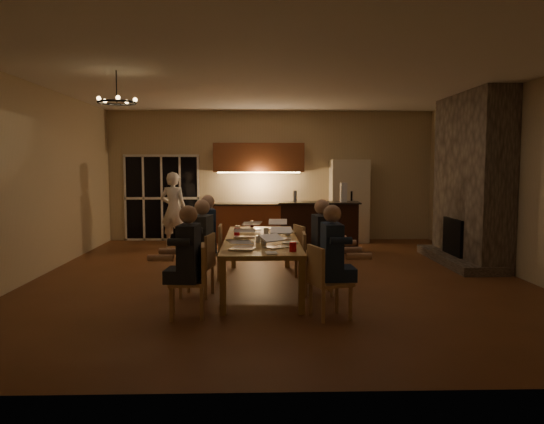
{
  "coord_description": "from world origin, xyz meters",
  "views": [
    {
      "loc": [
        -0.36,
        -8.7,
        1.86
      ],
      "look_at": [
        -0.09,
        0.3,
        1.07
      ],
      "focal_mm": 35.0,
      "sensor_mm": 36.0,
      "label": 1
    }
  ],
  "objects_px": {
    "refrigerator": "(349,201)",
    "chair_right_mid": "(318,263)",
    "laptop_e": "(250,223)",
    "mug_back": "(238,229)",
    "plate_left": "(243,247)",
    "mug_mid": "(266,231)",
    "bar_bottle": "(295,196)",
    "chair_left_mid": "(197,265)",
    "plate_near": "(290,243)",
    "person_left_near": "(189,262)",
    "bar_island": "(319,227)",
    "dining_table": "(261,263)",
    "can_silver": "(264,241)",
    "chair_left_far": "(208,252)",
    "bar_blender": "(343,192)",
    "mug_front": "(258,239)",
    "laptop_a": "(242,241)",
    "laptop_b": "(276,239)",
    "person_right_near": "(332,261)",
    "chandelier": "(117,103)",
    "laptop_f": "(278,223)",
    "person_right_mid": "(322,247)",
    "chair_left_near": "(187,281)",
    "chair_right_far": "(311,252)",
    "can_cola": "(252,224)",
    "can_right": "(288,232)",
    "redcup_near": "(293,247)",
    "redcup_mid": "(237,232)",
    "standing_person": "(174,210)",
    "plate_far": "(289,232)",
    "person_left_far": "(208,237)",
    "laptop_d": "(281,232)",
    "laptop_c": "(244,230)",
    "chair_right_near": "(330,282)"
  },
  "relations": [
    {
      "from": "laptop_e",
      "to": "can_cola",
      "type": "xyz_separation_m",
      "value": [
        0.02,
        0.35,
        -0.05
      ]
    },
    {
      "from": "laptop_d",
      "to": "person_left_far",
      "type": "bearing_deg",
      "value": 152.71
    },
    {
      "from": "bar_island",
      "to": "chair_left_near",
      "type": "xyz_separation_m",
      "value": [
        -2.2,
        -4.9,
        -0.1
      ]
    },
    {
      "from": "chair_right_mid",
      "to": "can_cola",
      "type": "bearing_deg",
      "value": 28.62
    },
    {
      "from": "laptop_f",
      "to": "can_cola",
      "type": "xyz_separation_m",
      "value": [
        -0.45,
        0.34,
        -0.05
      ]
    },
    {
      "from": "person_right_near",
      "to": "chandelier",
      "type": "xyz_separation_m",
      "value": [
        -2.91,
        1.27,
        2.06
      ]
    },
    {
      "from": "dining_table",
      "to": "can_silver",
      "type": "distance_m",
      "value": 0.82
    },
    {
      "from": "laptop_d",
      "to": "redcup_near",
      "type": "relative_size",
      "value": 2.67
    },
    {
      "from": "bar_island",
      "to": "plate_left",
      "type": "relative_size",
      "value": 6.49
    },
    {
      "from": "person_left_near",
      "to": "mug_mid",
      "type": "distance_m",
      "value": 2.4
    },
    {
      "from": "laptop_a",
      "to": "bar_blender",
      "type": "bearing_deg",
      "value": -102.74
    },
    {
      "from": "bar_blender",
      "to": "can_right",
      "type": "bearing_deg",
      "value": -117.23
    },
    {
      "from": "chair_left_mid",
      "to": "chair_left_far",
      "type": "bearing_deg",
      "value": -172.23
    },
    {
      "from": "can_cola",
      "to": "bar_bottle",
      "type": "distance_m",
      "value": 2.06
    },
    {
      "from": "chair_right_far",
      "to": "laptop_c",
      "type": "height_order",
      "value": "laptop_c"
    },
    {
      "from": "redcup_near",
      "to": "redcup_mid",
      "type": "xyz_separation_m",
      "value": [
        -0.78,
        1.61,
        0.0
      ]
    },
    {
      "from": "chair_left_mid",
      "to": "plate_far",
      "type": "xyz_separation_m",
      "value": [
        1.39,
        1.26,
        0.31
      ]
    },
    {
      "from": "chair_left_near",
      "to": "chandelier",
      "type": "bearing_deg",
      "value": -144.21
    },
    {
      "from": "laptop_e",
      "to": "person_left_far",
      "type": "bearing_deg",
      "value": 24.44
    },
    {
      "from": "chair_right_far",
      "to": "mug_back",
      "type": "distance_m",
      "value": 1.29
    },
    {
      "from": "person_left_near",
      "to": "mug_front",
      "type": "xyz_separation_m",
      "value": [
        0.84,
        1.21,
        0.11
      ]
    },
    {
      "from": "plate_left",
      "to": "mug_mid",
      "type": "bearing_deg",
      "value": 77.0
    },
    {
      "from": "chair_left_far",
      "to": "person_left_near",
      "type": "bearing_deg",
      "value": -0.71
    },
    {
      "from": "chair_left_mid",
      "to": "plate_near",
      "type": "xyz_separation_m",
      "value": [
        1.33,
        0.03,
        0.31
      ]
    },
    {
      "from": "refrigerator",
      "to": "person_left_near",
      "type": "bearing_deg",
      "value": -115.38
    },
    {
      "from": "dining_table",
      "to": "mug_mid",
      "type": "relative_size",
      "value": 31.76
    },
    {
      "from": "can_right",
      "to": "dining_table",
      "type": "bearing_deg",
      "value": -150.37
    },
    {
      "from": "can_cola",
      "to": "bar_blender",
      "type": "distance_m",
      "value": 2.65
    },
    {
      "from": "bar_blender",
      "to": "mug_front",
      "type": "bearing_deg",
      "value": -119.2
    },
    {
      "from": "chair_left_mid",
      "to": "person_right_near",
      "type": "relative_size",
      "value": 0.64
    },
    {
      "from": "laptop_a",
      "to": "can_right",
      "type": "relative_size",
      "value": 2.67
    },
    {
      "from": "refrigerator",
      "to": "chair_right_mid",
      "type": "distance_m",
      "value": 5.51
    },
    {
      "from": "laptop_d",
      "to": "standing_person",
      "type": "bearing_deg",
      "value": 121.96
    },
    {
      "from": "laptop_b",
      "to": "person_left_near",
      "type": "bearing_deg",
      "value": 178.58
    },
    {
      "from": "chair_left_near",
      "to": "mug_back",
      "type": "distance_m",
      "value": 2.51
    },
    {
      "from": "person_right_mid",
      "to": "mug_mid",
      "type": "distance_m",
      "value": 1.31
    },
    {
      "from": "laptop_a",
      "to": "can_cola",
      "type": "relative_size",
      "value": 2.67
    },
    {
      "from": "plate_left",
      "to": "bar_bottle",
      "type": "distance_m",
      "value": 4.34
    },
    {
      "from": "standing_person",
      "to": "plate_far",
      "type": "height_order",
      "value": "standing_person"
    },
    {
      "from": "chair_right_near",
      "to": "standing_person",
      "type": "xyz_separation_m",
      "value": [
        -2.78,
        5.69,
        0.41
      ]
    },
    {
      "from": "mug_front",
      "to": "mug_mid",
      "type": "distance_m",
      "value": 1.0
    },
    {
      "from": "person_left_near",
      "to": "mug_mid",
      "type": "xyz_separation_m",
      "value": [
        0.98,
        2.19,
        0.11
      ]
    },
    {
      "from": "laptop_b",
      "to": "bar_blender",
      "type": "height_order",
      "value": "bar_blender"
    },
    {
      "from": "chair_left_near",
      "to": "chair_right_far",
      "type": "height_order",
      "value": "same"
    },
    {
      "from": "dining_table",
      "to": "redcup_near",
      "type": "bearing_deg",
      "value": -72.36
    },
    {
      "from": "laptop_e",
      "to": "mug_back",
      "type": "relative_size",
      "value": 3.2
    },
    {
      "from": "person_left_near",
      "to": "mug_back",
      "type": "height_order",
      "value": "person_left_near"
    },
    {
      "from": "person_left_near",
      "to": "laptop_b",
      "type": "relative_size",
      "value": 4.31
    },
    {
      "from": "chair_right_near",
      "to": "person_left_near",
      "type": "distance_m",
      "value": 1.74
    },
    {
      "from": "laptop_f",
      "to": "plate_near",
      "type": "bearing_deg",
      "value": -82.45
    }
  ]
}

